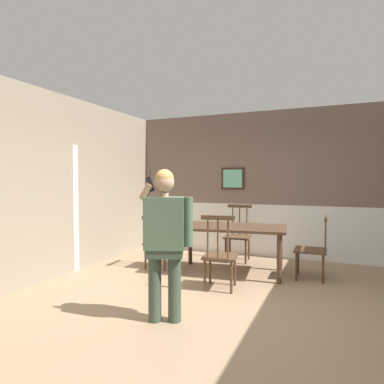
{
  "coord_description": "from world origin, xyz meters",
  "views": [
    {
      "loc": [
        1.23,
        -3.95,
        1.53
      ],
      "look_at": [
        -0.4,
        -0.14,
        1.37
      ],
      "focal_mm": 31.66,
      "sensor_mm": 36.0,
      "label": 1
    }
  ],
  "objects_px": {
    "chair_by_doorway": "(157,242)",
    "chair_opposite_corner": "(313,249)",
    "chair_near_window": "(238,235)",
    "person_figure": "(165,235)",
    "chair_at_table_head": "(220,254)",
    "dining_table": "(230,231)"
  },
  "relations": [
    {
      "from": "chair_by_doorway",
      "to": "chair_opposite_corner",
      "type": "distance_m",
      "value": 2.55
    },
    {
      "from": "chair_by_doorway",
      "to": "chair_near_window",
      "type": "bearing_deg",
      "value": 127.55
    },
    {
      "from": "chair_by_doorway",
      "to": "chair_opposite_corner",
      "type": "relative_size",
      "value": 0.94
    },
    {
      "from": "chair_opposite_corner",
      "to": "person_figure",
      "type": "bearing_deg",
      "value": 147.27
    },
    {
      "from": "chair_near_window",
      "to": "chair_by_doorway",
      "type": "relative_size",
      "value": 1.15
    },
    {
      "from": "chair_opposite_corner",
      "to": "chair_at_table_head",
      "type": "bearing_deg",
      "value": 129.45
    },
    {
      "from": "chair_near_window",
      "to": "person_figure",
      "type": "height_order",
      "value": "person_figure"
    },
    {
      "from": "chair_at_table_head",
      "to": "person_figure",
      "type": "distance_m",
      "value": 1.34
    },
    {
      "from": "chair_opposite_corner",
      "to": "dining_table",
      "type": "bearing_deg",
      "value": 95.35
    },
    {
      "from": "chair_opposite_corner",
      "to": "chair_by_doorway",
      "type": "bearing_deg",
      "value": 95.38
    },
    {
      "from": "chair_near_window",
      "to": "person_figure",
      "type": "distance_m",
      "value": 2.98
    },
    {
      "from": "chair_at_table_head",
      "to": "dining_table",
      "type": "bearing_deg",
      "value": 88.69
    },
    {
      "from": "dining_table",
      "to": "chair_near_window",
      "type": "height_order",
      "value": "chair_near_window"
    },
    {
      "from": "chair_by_doorway",
      "to": "chair_opposite_corner",
      "type": "height_order",
      "value": "chair_opposite_corner"
    },
    {
      "from": "chair_by_doorway",
      "to": "person_figure",
      "type": "relative_size",
      "value": 0.56
    },
    {
      "from": "dining_table",
      "to": "chair_at_table_head",
      "type": "height_order",
      "value": "chair_at_table_head"
    },
    {
      "from": "dining_table",
      "to": "person_figure",
      "type": "distance_m",
      "value": 2.11
    },
    {
      "from": "person_figure",
      "to": "chair_by_doorway",
      "type": "bearing_deg",
      "value": -80.81
    },
    {
      "from": "chair_at_table_head",
      "to": "chair_opposite_corner",
      "type": "xyz_separation_m",
      "value": [
        1.16,
        1.01,
        -0.02
      ]
    },
    {
      "from": "chair_at_table_head",
      "to": "person_figure",
      "type": "height_order",
      "value": "person_figure"
    },
    {
      "from": "dining_table",
      "to": "chair_at_table_head",
      "type": "distance_m",
      "value": 0.88
    },
    {
      "from": "chair_by_doorway",
      "to": "dining_table",
      "type": "bearing_deg",
      "value": 93.5
    }
  ]
}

